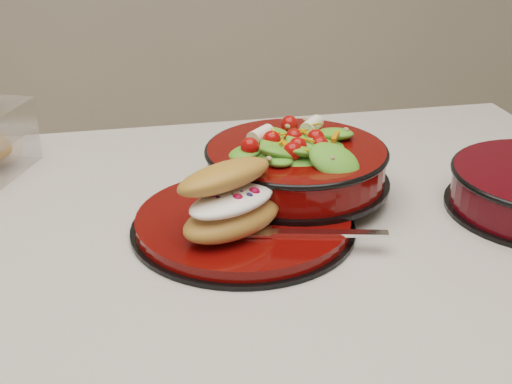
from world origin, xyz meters
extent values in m
cube|color=beige|center=(0.00, 0.00, 0.88)|extent=(1.24, 0.74, 0.04)
cylinder|color=black|center=(0.08, -0.02, 0.90)|extent=(0.27, 0.27, 0.01)
cylinder|color=#5E0603|center=(0.08, -0.02, 0.91)|extent=(0.26, 0.26, 0.01)
torus|color=black|center=(0.09, -0.03, 0.92)|extent=(0.15, 0.15, 0.01)
cylinder|color=black|center=(0.16, 0.05, 0.92)|extent=(0.24, 0.24, 0.01)
cylinder|color=#5E0603|center=(0.16, 0.05, 0.95)|extent=(0.23, 0.23, 0.04)
torus|color=black|center=(0.16, 0.05, 0.97)|extent=(0.24, 0.24, 0.01)
ellipsoid|color=#448826|center=(0.16, 0.05, 0.97)|extent=(0.20, 0.20, 0.08)
sphere|color=red|center=(0.21, 0.05, 1.01)|extent=(0.02, 0.02, 0.02)
sphere|color=red|center=(0.20, 0.09, 1.01)|extent=(0.02, 0.02, 0.02)
sphere|color=red|center=(0.16, 0.10, 1.01)|extent=(0.02, 0.02, 0.02)
sphere|color=red|center=(0.13, 0.09, 1.01)|extent=(0.02, 0.02, 0.02)
sphere|color=red|center=(0.12, 0.05, 1.01)|extent=(0.02, 0.02, 0.02)
sphere|color=red|center=(0.13, 0.02, 1.01)|extent=(0.02, 0.02, 0.02)
sphere|color=red|center=(0.16, 0.01, 1.01)|extent=(0.02, 0.02, 0.02)
sphere|color=red|center=(0.20, 0.02, 1.01)|extent=(0.02, 0.02, 0.02)
cylinder|color=silver|center=(0.20, 0.10, 1.01)|extent=(0.04, 0.04, 0.02)
cylinder|color=silver|center=(0.12, 0.08, 1.01)|extent=(0.04, 0.04, 0.02)
cube|color=orange|center=(0.14, 0.02, 1.01)|extent=(0.03, 0.03, 0.01)
cube|color=orange|center=(0.21, 0.04, 1.01)|extent=(0.03, 0.02, 0.01)
ellipsoid|color=#C97F3D|center=(0.06, -0.06, 0.94)|extent=(0.15, 0.13, 0.04)
ellipsoid|color=white|center=(0.06, -0.06, 0.96)|extent=(0.13, 0.11, 0.02)
ellipsoid|color=#C97F3D|center=(0.06, -0.04, 0.98)|extent=(0.14, 0.12, 0.03)
sphere|color=#BA0D29|center=(0.04, -0.06, 0.97)|extent=(0.01, 0.01, 0.01)
sphere|color=#BA0D29|center=(0.06, -0.07, 0.97)|extent=(0.01, 0.01, 0.01)
sphere|color=#BA0D29|center=(0.09, -0.06, 0.97)|extent=(0.01, 0.01, 0.01)
sphere|color=#191947|center=(0.05, -0.06, 0.97)|extent=(0.01, 0.01, 0.01)
sphere|color=#191947|center=(0.07, -0.06, 0.97)|extent=(0.01, 0.01, 0.01)
sphere|color=#191947|center=(0.06, -0.07, 0.97)|extent=(0.01, 0.01, 0.01)
sphere|color=#191947|center=(0.08, -0.07, 0.97)|extent=(0.01, 0.01, 0.01)
sphere|color=#191947|center=(0.04, -0.07, 0.97)|extent=(0.01, 0.01, 0.01)
cube|color=silver|center=(0.16, -0.09, 0.92)|extent=(0.14, 0.04, 0.00)
cube|color=silver|center=(0.08, -0.07, 0.92)|extent=(0.05, 0.03, 0.00)
camera|label=1|loc=(-0.06, -0.77, 1.31)|focal=50.00mm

